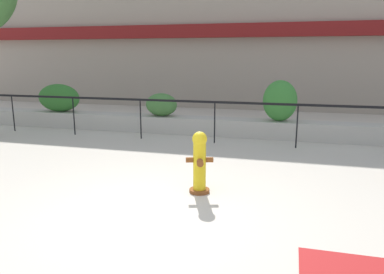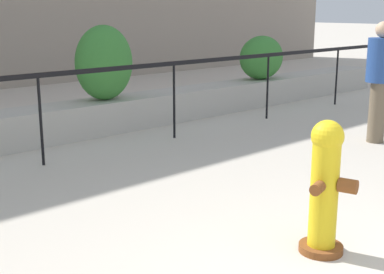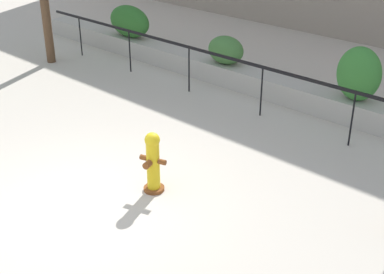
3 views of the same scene
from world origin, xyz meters
TOP-DOWN VIEW (x-y plane):
  - ground_plane at (0.00, 0.00)m, footprint 120.00×120.00m
  - planter_wall_low at (0.00, 6.00)m, footprint 18.00×0.70m
  - fence_railing_segment at (-0.00, 4.90)m, footprint 15.00×0.05m
  - hedge_bush_0 at (-5.51, 6.00)m, footprint 1.49×0.70m
  - hedge_bush_1 at (-1.90, 6.00)m, footprint 0.99×0.70m
  - hedge_bush_2 at (1.66, 6.00)m, footprint 0.96×0.70m
  - fire_hydrant at (0.50, 1.15)m, footprint 0.48×0.47m

SIDE VIEW (x-z plane):
  - ground_plane at x=0.00m, z-range 0.00..0.00m
  - planter_wall_low at x=0.00m, z-range 0.00..0.50m
  - fire_hydrant at x=0.50m, z-range 0.01..1.09m
  - hedge_bush_1 at x=-1.90m, z-range 0.50..1.20m
  - hedge_bush_0 at x=-5.51m, z-range 0.50..1.41m
  - fence_railing_segment at x=0.00m, z-range 0.44..1.59m
  - hedge_bush_2 at x=1.66m, z-range 0.50..1.66m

